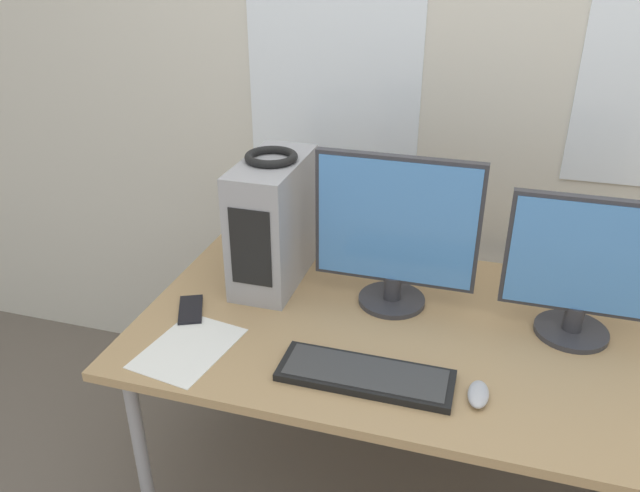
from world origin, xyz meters
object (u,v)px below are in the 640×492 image
at_px(keyboard, 365,375).
at_px(cell_phone, 191,310).
at_px(monitor_right_near, 585,269).
at_px(mouse, 478,394).
at_px(headphones, 271,157).
at_px(monitor_main, 396,231).
at_px(pc_tower, 274,222).

distance_m(keyboard, cell_phone, 0.61).
bearing_deg(monitor_right_near, keyboard, -145.01).
bearing_deg(mouse, headphones, 148.17).
distance_m(headphones, cell_phone, 0.53).
xyz_separation_m(headphones, mouse, (0.69, -0.43, -0.41)).
xyz_separation_m(headphones, monitor_main, (0.40, -0.05, -0.18)).
distance_m(pc_tower, monitor_main, 0.41).
distance_m(monitor_right_near, keyboard, 0.67).
bearing_deg(headphones, pc_tower, -90.00).
height_order(monitor_main, mouse, monitor_main).
bearing_deg(headphones, mouse, -31.83).
bearing_deg(cell_phone, keyboard, -40.33).
height_order(monitor_right_near, cell_phone, monitor_right_near).
bearing_deg(pc_tower, headphones, 90.00).
relative_size(monitor_right_near, mouse, 4.10).
relative_size(keyboard, cell_phone, 2.69).
xyz_separation_m(monitor_main, keyboard, (0.00, -0.39, -0.24)).
height_order(monitor_main, monitor_right_near, monitor_main).
bearing_deg(monitor_main, pc_tower, 173.47).
relative_size(monitor_right_near, cell_phone, 2.54).
bearing_deg(monitor_main, headphones, 173.35).
xyz_separation_m(headphones, keyboard, (0.41, -0.43, -0.41)).
xyz_separation_m(pc_tower, headphones, (0.00, 0.00, 0.22)).
height_order(pc_tower, keyboard, pc_tower).
relative_size(pc_tower, monitor_right_near, 0.96).
xyz_separation_m(pc_tower, mouse, (0.69, -0.43, -0.19)).
height_order(pc_tower, mouse, pc_tower).
bearing_deg(monitor_main, keyboard, -89.38).
distance_m(headphones, keyboard, 0.72).
height_order(keyboard, mouse, mouse).
distance_m(monitor_right_near, mouse, 0.48).
relative_size(headphones, monitor_main, 0.34).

